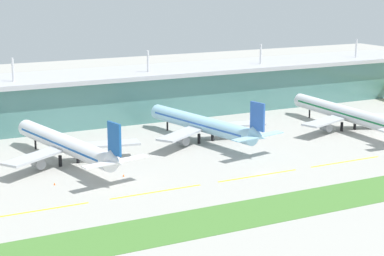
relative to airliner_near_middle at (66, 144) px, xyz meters
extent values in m
plane|color=#A8A59E|center=(51.10, -38.24, -6.45)|extent=(600.00, 600.00, 0.00)
cube|color=slate|center=(51.10, 56.89, 2.76)|extent=(280.00, 28.00, 18.44)
cube|color=#B2B2B7|center=(51.10, 56.89, 12.88)|extent=(288.00, 34.00, 1.80)
cylinder|color=silver|center=(-4.90, 51.29, 18.28)|extent=(0.90, 0.90, 9.00)
cylinder|color=silver|center=(51.10, 51.29, 18.28)|extent=(0.90, 0.90, 9.00)
cylinder|color=silver|center=(107.10, 51.29, 18.28)|extent=(0.90, 0.90, 9.00)
cylinder|color=silver|center=(163.10, 51.29, 18.28)|extent=(0.90, 0.90, 9.00)
cylinder|color=white|center=(-0.29, 1.48, 0.05)|extent=(17.04, 58.40, 5.80)
cone|color=white|center=(-6.36, 32.08, 0.05)|extent=(6.18, 4.99, 5.51)
cone|color=white|center=(5.96, -30.10, 1.25)|extent=(6.12, 7.46, 5.72)
cube|color=#19519E|center=(5.77, -29.12, 7.70)|extent=(1.93, 6.41, 9.50)
cube|color=white|center=(0.47, -30.68, 1.05)|extent=(10.43, 5.08, 0.36)
cube|color=white|center=(11.26, -28.54, 1.05)|extent=(10.43, 5.08, 0.36)
cube|color=#B7BABF|center=(-11.20, -5.19, -1.26)|extent=(23.80, 18.83, 0.70)
cylinder|color=gray|center=(-10.31, -3.55, -4.05)|extent=(4.01, 5.04, 3.20)
cube|color=#B7BABF|center=(12.34, -0.53, -1.26)|extent=(24.85, 11.17, 0.70)
cylinder|color=gray|center=(10.88, 0.65, -4.05)|extent=(4.01, 5.04, 3.20)
cylinder|color=black|center=(-4.55, 22.96, -4.65)|extent=(0.70, 0.70, 3.60)
cylinder|color=black|center=(-2.85, -2.09, -4.65)|extent=(1.10, 1.10, 3.60)
cylinder|color=black|center=(3.43, -0.84, -4.65)|extent=(1.10, 1.10, 3.60)
cube|color=#19519E|center=(-0.29, 1.48, 0.45)|extent=(15.94, 52.68, 0.60)
cylinder|color=#9ED1EA|center=(53.06, 7.53, 0.05)|extent=(16.41, 55.90, 5.80)
cone|color=#9ED1EA|center=(47.32, 36.88, 0.05)|extent=(6.18, 4.98, 5.51)
cone|color=#9ED1EA|center=(59.00, -22.81, 1.25)|extent=(6.11, 7.45, 5.72)
cube|color=#2D5BB7|center=(58.81, -21.83, 7.70)|extent=(1.92, 6.42, 9.50)
cube|color=#9ED1EA|center=(53.51, -23.38, 1.05)|extent=(10.43, 5.06, 0.36)
cube|color=#9ED1EA|center=(64.30, -21.27, 1.05)|extent=(10.43, 5.06, 0.36)
cube|color=#B7BABF|center=(42.14, 0.88, -1.26)|extent=(23.82, 18.80, 0.70)
cylinder|color=gray|center=(43.04, 2.53, -4.05)|extent=(4.00, 5.03, 3.20)
cube|color=#B7BABF|center=(65.69, 5.49, -1.26)|extent=(24.85, 11.23, 0.70)
cylinder|color=gray|center=(64.24, 6.67, -4.05)|extent=(4.00, 5.03, 3.20)
cylinder|color=black|center=(49.04, 28.07, -4.65)|extent=(0.70, 0.70, 3.60)
cylinder|color=black|center=(50.50, 3.97, -4.65)|extent=(1.10, 1.10, 3.60)
cylinder|color=black|center=(56.78, 5.20, -4.65)|extent=(1.10, 1.10, 3.60)
cube|color=#2D5BB7|center=(53.06, 7.53, 0.45)|extent=(15.38, 50.43, 0.60)
cylinder|color=silver|center=(112.80, -1.45, 0.05)|extent=(7.71, 62.06, 5.80)
cone|color=silver|center=(113.82, 31.50, 0.05)|extent=(5.63, 4.17, 5.51)
cube|color=#B7BABF|center=(100.67, -5.50, -1.26)|extent=(24.87, 14.68, 0.70)
cylinder|color=gray|center=(101.91, -4.09, -4.05)|extent=(3.34, 4.60, 3.20)
cube|color=#B7BABF|center=(124.66, -6.24, -1.26)|extent=(24.70, 15.90, 0.70)
cylinder|color=gray|center=(123.50, -4.76, -4.05)|extent=(3.34, 4.60, 3.20)
cylinder|color=black|center=(113.52, 21.76, -4.65)|extent=(0.70, 0.70, 3.60)
cylinder|color=black|center=(109.51, -4.35, -4.65)|extent=(1.10, 1.10, 3.60)
cylinder|color=black|center=(115.91, -4.54, -4.65)|extent=(1.10, 1.10, 3.60)
cube|color=#146B38|center=(112.80, -1.45, 0.45)|extent=(7.56, 55.88, 0.60)
cube|color=yellow|center=(-19.90, -39.46, -6.43)|extent=(28.00, 0.70, 0.04)
cube|color=yellow|center=(14.10, -39.46, -6.43)|extent=(28.00, 0.70, 0.04)
cube|color=yellow|center=(48.10, -39.46, -6.43)|extent=(28.00, 0.70, 0.04)
cube|color=yellow|center=(82.10, -39.46, -6.43)|extent=(28.00, 0.70, 0.04)
cube|color=#477A33|center=(51.10, -66.17, -6.40)|extent=(300.00, 18.00, 0.10)
cone|color=orange|center=(-9.84, -20.22, -6.10)|extent=(0.56, 0.56, 0.70)
cone|color=orange|center=(11.25, -21.42, -6.10)|extent=(0.56, 0.56, 0.70)
camera|label=1|loc=(-57.55, -201.79, 53.05)|focal=61.62mm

